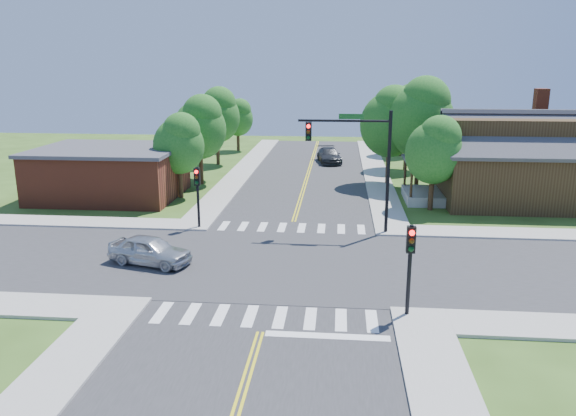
# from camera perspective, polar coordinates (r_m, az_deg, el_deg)

# --- Properties ---
(ground) EXTENTS (100.00, 100.00, 0.00)m
(ground) POSITION_cam_1_polar(r_m,az_deg,el_deg) (28.33, -0.69, -5.66)
(ground) COLOR #324E18
(ground) RESTS_ON ground
(road_ns) EXTENTS (10.00, 90.00, 0.04)m
(road_ns) POSITION_cam_1_polar(r_m,az_deg,el_deg) (28.32, -0.69, -5.62)
(road_ns) COLOR #2D2D30
(road_ns) RESTS_ON ground
(road_ew) EXTENTS (90.00, 10.00, 0.04)m
(road_ew) POSITION_cam_1_polar(r_m,az_deg,el_deg) (28.32, -0.69, -5.61)
(road_ew) COLOR #2D2D30
(road_ew) RESTS_ON ground
(intersection_patch) EXTENTS (10.20, 10.20, 0.06)m
(intersection_patch) POSITION_cam_1_polar(r_m,az_deg,el_deg) (28.33, -0.69, -5.66)
(intersection_patch) COLOR #2D2D30
(intersection_patch) RESTS_ON ground
(sidewalk_ne) EXTENTS (40.00, 40.00, 0.14)m
(sidewalk_ne) POSITION_cam_1_polar(r_m,az_deg,el_deg) (45.27, 21.89, 1.11)
(sidewalk_ne) COLOR #9E9B93
(sidewalk_ne) RESTS_ON ground
(sidewalk_nw) EXTENTS (40.00, 40.00, 0.14)m
(sidewalk_nw) POSITION_cam_1_polar(r_m,az_deg,el_deg) (47.18, -18.07, 1.96)
(sidewalk_nw) COLOR #9E9B93
(sidewalk_nw) RESTS_ON ground
(crosswalk_north) EXTENTS (8.85, 2.00, 0.01)m
(crosswalk_north) POSITION_cam_1_polar(r_m,az_deg,el_deg) (34.17, 0.39, -2.00)
(crosswalk_north) COLOR white
(crosswalk_north) RESTS_ON ground
(crosswalk_south) EXTENTS (8.85, 2.00, 0.01)m
(crosswalk_south) POSITION_cam_1_polar(r_m,az_deg,el_deg) (22.63, -2.35, -10.96)
(crosswalk_south) COLOR white
(crosswalk_south) RESTS_ON ground
(centerline) EXTENTS (0.30, 90.00, 0.01)m
(centerline) POSITION_cam_1_polar(r_m,az_deg,el_deg) (28.31, -0.69, -5.57)
(centerline) COLOR yellow
(centerline) RESTS_ON ground
(stop_bar) EXTENTS (4.60, 0.45, 0.09)m
(stop_bar) POSITION_cam_1_polar(r_m,az_deg,el_deg) (21.23, 4.01, -12.95)
(stop_bar) COLOR white
(stop_bar) RESTS_ON ground
(signal_mast_ne) EXTENTS (5.30, 0.42, 7.20)m
(signal_mast_ne) POSITION_cam_1_polar(r_m,az_deg,el_deg) (32.42, 7.25, 5.69)
(signal_mast_ne) COLOR black
(signal_mast_ne) RESTS_ON ground
(signal_pole_se) EXTENTS (0.34, 0.42, 3.80)m
(signal_pole_se) POSITION_cam_1_polar(r_m,az_deg,el_deg) (22.18, 12.32, -4.55)
(signal_pole_se) COLOR black
(signal_pole_se) RESTS_ON ground
(signal_pole_nw) EXTENTS (0.34, 0.42, 3.80)m
(signal_pole_nw) POSITION_cam_1_polar(r_m,az_deg,el_deg) (33.85, -9.19, 2.22)
(signal_pole_nw) COLOR black
(signal_pole_nw) RESTS_ON ground
(house_ne) EXTENTS (13.05, 8.80, 7.11)m
(house_ne) POSITION_cam_1_polar(r_m,az_deg,el_deg) (42.98, 21.97, 4.87)
(house_ne) COLOR #342312
(house_ne) RESTS_ON ground
(building_nw) EXTENTS (10.40, 8.40, 3.73)m
(building_nw) POSITION_cam_1_polar(r_m,az_deg,el_deg) (43.84, -17.64, 3.49)
(building_nw) COLOR brown
(building_nw) RESTS_ON ground
(tree_e_a) EXTENTS (3.81, 3.62, 6.47)m
(tree_e_a) POSITION_cam_1_polar(r_m,az_deg,el_deg) (38.77, 14.74, 5.86)
(tree_e_a) COLOR #382314
(tree_e_a) RESTS_ON ground
(tree_e_b) EXTENTS (5.21, 4.95, 8.86)m
(tree_e_b) POSITION_cam_1_polar(r_m,az_deg,el_deg) (45.13, 13.40, 9.12)
(tree_e_b) COLOR #382314
(tree_e_b) RESTS_ON ground
(tree_e_c) EXTENTS (4.70, 4.47, 8.00)m
(tree_e_c) POSITION_cam_1_polar(r_m,az_deg,el_deg) (53.18, 12.17, 9.35)
(tree_e_c) COLOR #382314
(tree_e_c) RESTS_ON ground
(tree_e_d) EXTENTS (4.19, 3.98, 7.12)m
(tree_e_d) POSITION_cam_1_polar(r_m,az_deg,el_deg) (61.58, 11.62, 9.51)
(tree_e_d) COLOR #382314
(tree_e_d) RESTS_ON ground
(tree_w_a) EXTENTS (3.73, 3.55, 6.35)m
(tree_w_a) POSITION_cam_1_polar(r_m,az_deg,el_deg) (41.91, -10.96, 6.58)
(tree_w_a) COLOR #382314
(tree_w_a) RESTS_ON ground
(tree_w_b) EXTENTS (4.01, 3.81, 6.82)m
(tree_w_b) POSITION_cam_1_polar(r_m,az_deg,el_deg) (48.07, -8.88, 8.04)
(tree_w_b) COLOR #382314
(tree_w_b) RESTS_ON ground
(tree_w_c) EXTENTS (4.47, 4.25, 7.60)m
(tree_w_c) POSITION_cam_1_polar(r_m,az_deg,el_deg) (55.42, -7.19, 9.49)
(tree_w_c) COLOR #382314
(tree_w_c) RESTS_ON ground
(tree_w_d) EXTENTS (3.48, 3.30, 5.91)m
(tree_w_d) POSITION_cam_1_polar(r_m,az_deg,el_deg) (64.22, -5.07, 9.23)
(tree_w_d) COLOR #382314
(tree_w_d) RESTS_ON ground
(tree_house) EXTENTS (4.77, 4.54, 8.12)m
(tree_house) POSITION_cam_1_polar(r_m,az_deg,el_deg) (46.26, 10.42, 8.79)
(tree_house) COLOR #382314
(tree_house) RESTS_ON ground
(tree_bldg) EXTENTS (4.34, 4.12, 7.37)m
(tree_bldg) POSITION_cam_1_polar(r_m,az_deg,el_deg) (46.43, -8.90, 8.27)
(tree_bldg) COLOR #382314
(tree_bldg) RESTS_ON ground
(car_silver) EXTENTS (3.93, 5.14, 1.45)m
(car_silver) POSITION_cam_1_polar(r_m,az_deg,el_deg) (28.78, -13.85, -4.25)
(car_silver) COLOR silver
(car_silver) RESTS_ON ground
(car_dgrey) EXTENTS (3.75, 5.69, 1.45)m
(car_dgrey) POSITION_cam_1_polar(r_m,az_deg,el_deg) (56.52, 4.21, 5.31)
(car_dgrey) COLOR #2B2C2F
(car_dgrey) RESTS_ON ground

